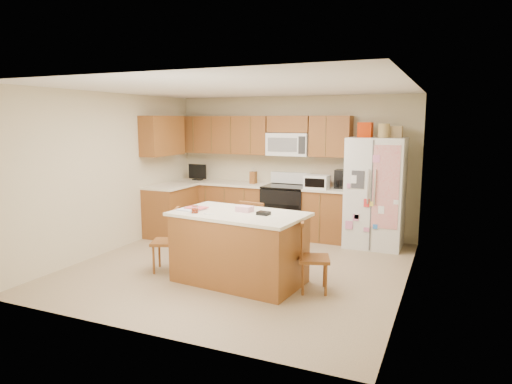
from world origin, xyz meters
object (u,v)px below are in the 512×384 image
at_px(refrigerator, 375,191).
at_px(windsor_chair_right, 312,258).
at_px(windsor_chair_left, 167,241).
at_px(stove, 286,210).
at_px(island, 239,247).
at_px(windsor_chair_back, 256,235).

bearing_deg(refrigerator, windsor_chair_right, -98.60).
height_order(refrigerator, windsor_chair_left, refrigerator).
relative_size(stove, refrigerator, 0.55).
xyz_separation_m(island, windsor_chair_back, (-0.08, 0.74, -0.02)).
height_order(island, windsor_chair_right, island).
relative_size(windsor_chair_left, windsor_chair_back, 0.94).
height_order(windsor_chair_left, windsor_chair_back, windsor_chair_back).
xyz_separation_m(stove, windsor_chair_right, (1.21, -2.43, -0.06)).
xyz_separation_m(island, windsor_chair_right, (0.96, 0.06, -0.04)).
xyz_separation_m(stove, refrigerator, (1.57, -0.06, 0.45)).
relative_size(refrigerator, windsor_chair_back, 2.17).
bearing_deg(stove, windsor_chair_left, -108.70).
relative_size(windsor_chair_left, windsor_chair_right, 1.00).
bearing_deg(windsor_chair_back, refrigerator, 50.37).
bearing_deg(stove, island, -84.19).
distance_m(island, windsor_chair_left, 1.10).
distance_m(stove, windsor_chair_back, 1.76).
bearing_deg(stove, windsor_chair_right, -63.51).
relative_size(island, windsor_chair_right, 1.99).
bearing_deg(island, windsor_chair_left, -179.93).
distance_m(refrigerator, island, 2.80).
xyz_separation_m(windsor_chair_left, windsor_chair_back, (1.02, 0.74, 0.03)).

